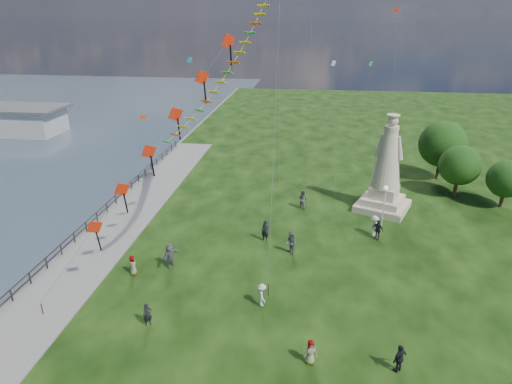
# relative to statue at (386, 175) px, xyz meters

# --- Properties ---
(waterfront) EXTENTS (200.00, 200.00, 1.51)m
(waterfront) POSITION_rel_statue_xyz_m (-25.40, -9.40, -3.61)
(waterfront) COLOR #364651
(waterfront) RESTS_ON ground
(statue) EXTENTS (6.05, 6.05, 9.39)m
(statue) POSITION_rel_statue_xyz_m (0.00, 0.00, 0.00)
(statue) COLOR #C7B296
(statue) RESTS_ON ground
(lamppost) EXTENTS (0.38, 0.38, 4.13)m
(lamppost) POSITION_rel_statue_xyz_m (-0.67, -4.31, -0.57)
(lamppost) COLOR silver
(lamppost) RESTS_ON ground
(tree_row) EXTENTS (8.71, 11.75, 6.82)m
(tree_row) POSITION_rel_statue_xyz_m (8.44, 6.67, 0.20)
(tree_row) COLOR #382314
(tree_row) RESTS_ON ground
(person_0) EXTENTS (0.67, 0.63, 1.53)m
(person_0) POSITION_rel_statue_xyz_m (-16.68, -19.35, -2.78)
(person_0) COLOR black
(person_0) RESTS_ON ground
(person_1) EXTENTS (1.03, 1.09, 1.92)m
(person_1) POSITION_rel_statue_xyz_m (-8.44, -9.71, -2.59)
(person_1) COLOR #595960
(person_1) RESTS_ON ground
(person_2) EXTENTS (0.91, 1.16, 1.60)m
(person_2) POSITION_rel_statue_xyz_m (-9.97, -16.50, -2.75)
(person_2) COLOR silver
(person_2) RESTS_ON ground
(person_3) EXTENTS (1.11, 1.07, 1.74)m
(person_3) POSITION_rel_statue_xyz_m (-2.04, -21.16, -2.67)
(person_3) COLOR black
(person_3) RESTS_ON ground
(person_4) EXTENTS (0.83, 0.61, 1.52)m
(person_4) POSITION_rel_statue_xyz_m (-6.74, -21.20, -2.78)
(person_4) COLOR #595960
(person_4) RESTS_ON ground
(person_5) EXTENTS (1.32, 1.93, 1.92)m
(person_5) POSITION_rel_statue_xyz_m (-17.39, -12.76, -2.59)
(person_5) COLOR #595960
(person_5) RESTS_ON ground
(person_6) EXTENTS (0.81, 0.67, 1.89)m
(person_6) POSITION_rel_statue_xyz_m (-10.71, -7.87, -2.60)
(person_6) COLOR black
(person_6) RESTS_ON ground
(person_7) EXTENTS (1.11, 1.03, 1.95)m
(person_7) POSITION_rel_statue_xyz_m (-7.79, -0.81, -2.57)
(person_7) COLOR #595960
(person_7) RESTS_ON ground
(person_8) EXTENTS (1.01, 1.34, 1.86)m
(person_8) POSITION_rel_statue_xyz_m (-1.51, -5.69, -2.62)
(person_8) COLOR silver
(person_8) RESTS_ON ground
(person_9) EXTENTS (1.15, 1.05, 1.77)m
(person_9) POSITION_rel_statue_xyz_m (-1.30, -6.31, -2.66)
(person_9) COLOR black
(person_9) RESTS_ON ground
(person_10) EXTENTS (0.66, 0.85, 1.51)m
(person_10) POSITION_rel_statue_xyz_m (-19.79, -14.11, -2.79)
(person_10) COLOR #595960
(person_10) RESTS_ON ground
(red_kite_train) EXTENTS (11.12, 9.35, 16.64)m
(red_kite_train) POSITION_rel_statue_xyz_m (-16.98, -13.78, 6.76)
(red_kite_train) COLOR black
(red_kite_train) RESTS_ON ground
(small_kites) EXTENTS (24.58, 16.40, 33.25)m
(small_kites) POSITION_rel_statue_xyz_m (-9.38, 4.47, 11.42)
(small_kites) COLOR teal
(small_kites) RESTS_ON ground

